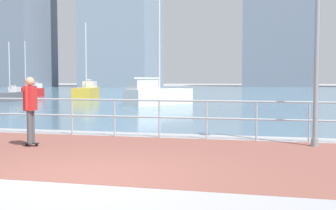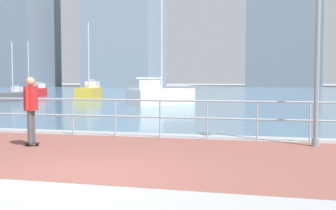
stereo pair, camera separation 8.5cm
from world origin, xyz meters
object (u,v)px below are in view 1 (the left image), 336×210
at_px(lamppost, 311,27).
at_px(sailboat_white, 27,91).
at_px(sailboat_blue, 157,95).
at_px(sailboat_gray, 87,92).
at_px(skateboarder, 30,105).
at_px(sailboat_red, 10,96).

xyz_separation_m(lamppost, sailboat_white, (-24.47, 26.20, -2.52)).
relative_size(sailboat_blue, sailboat_white, 1.27).
distance_m(sailboat_blue, sailboat_gray, 10.06).
relative_size(skateboarder, sailboat_blue, 0.25).
bearing_deg(lamppost, sailboat_blue, 117.28).
bearing_deg(skateboarder, sailboat_white, 122.19).
xyz_separation_m(skateboarder, sailboat_gray, (-9.07, 23.58, -0.45)).
relative_size(skateboarder, sailboat_gray, 0.27).
height_order(sailboat_blue, sailboat_red, sailboat_blue).
distance_m(sailboat_white, sailboat_gray, 9.45).
distance_m(lamppost, sailboat_white, 35.94).
height_order(lamppost, sailboat_white, sailboat_white).
relative_size(lamppost, sailboat_gray, 0.84).
bearing_deg(sailboat_blue, lamppost, -62.72).
bearing_deg(sailboat_blue, sailboat_gray, 141.89).
bearing_deg(sailboat_red, sailboat_gray, 43.72).
bearing_deg(sailboat_gray, sailboat_red, -136.28).
relative_size(sailboat_gray, sailboat_red, 1.41).
xyz_separation_m(lamppost, sailboat_gray, (-16.03, 21.95, -2.42)).
height_order(sailboat_white, sailboat_gray, sailboat_gray).
xyz_separation_m(sailboat_white, sailboat_gray, (8.44, -4.25, 0.09)).
relative_size(skateboarder, sailboat_white, 0.32).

